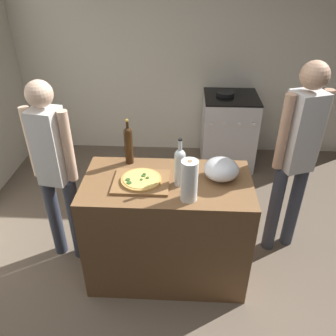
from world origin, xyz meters
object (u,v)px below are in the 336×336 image
Objects in this scene: person_in_stripes at (54,167)px; pizza at (141,179)px; mixing_bowl at (221,169)px; wine_bottle_clear at (129,144)px; person_in_red at (297,152)px; wine_bottle_dark at (180,166)px; paper_towel_roll at (189,181)px; stove at (228,131)px.

pizza is at bearing -14.81° from person_in_stripes.
pizza is at bearing -171.16° from mixing_bowl.
wine_bottle_clear reaches higher than mixing_bowl.
person_in_stripes is (-0.70, 0.19, -0.03)m from pizza.
wine_bottle_clear reaches higher than pizza.
person_in_red is (0.62, 0.30, -0.00)m from mixing_bowl.
person_in_stripes is at bearing -173.93° from person_in_red.
wine_bottle_dark is at bearing -35.08° from wine_bottle_clear.
pizza is 0.40m from paper_towel_roll.
wine_bottle_dark is at bearing -163.86° from mixing_bowl.
paper_towel_roll is 2.19m from stove.
wine_bottle_dark is (-0.07, 0.17, 0.01)m from paper_towel_roll.
paper_towel_roll is at bearing -44.31° from wine_bottle_clear.
person_in_red is at bearing -76.80° from stove.
wine_bottle_dark reaches higher than pizza.
pizza is at bearing -179.45° from wine_bottle_dark.
person_in_stripes reaches higher than wine_bottle_dark.
wine_bottle_clear is at bearing -175.49° from person_in_red.
paper_towel_roll is 0.19m from wine_bottle_dark.
wine_bottle_clear is 1.96m from stove.
paper_towel_roll is 0.32× the size of stove.
pizza is at bearing -66.31° from wine_bottle_clear.
pizza is at bearing -114.41° from stove.
person_in_red is (1.90, 0.20, 0.08)m from person_in_stripes.
pizza is 0.18× the size of person_in_stripes.
paper_towel_roll is 0.82× the size of wine_bottle_clear.
stove is (0.57, 1.87, -0.62)m from wine_bottle_dark.
pizza is 0.31× the size of stove.
paper_towel_roll is (-0.23, -0.26, 0.07)m from mixing_bowl.
wine_bottle_dark reaches higher than stove.
person_in_red is at bearing 17.92° from pizza.
person_in_stripes is (-0.97, 0.18, -0.16)m from wine_bottle_dark.
wine_bottle_dark is (-0.30, -0.09, 0.08)m from mixing_bowl.
paper_towel_roll is 0.83× the size of wine_bottle_dark.
person_in_red is at bearing 6.07° from person_in_stripes.
wine_bottle_dark is 1.00m from person_in_red.
stove is 2.33m from person_in_stripes.
person_in_stripes reaches higher than stove.
pizza is 1.13× the size of mixing_bowl.
wine_bottle_dark is 0.99× the size of wine_bottle_clear.
paper_towel_roll is at bearing -131.97° from mixing_bowl.
wine_bottle_dark is at bearing -107.09° from stove.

